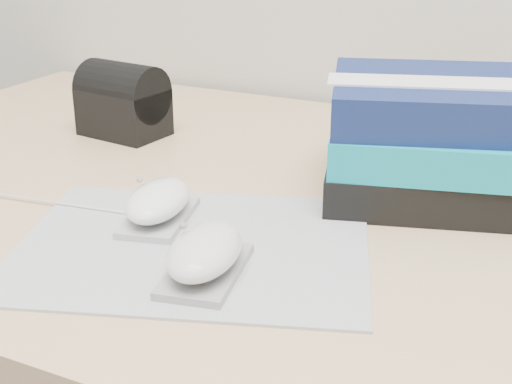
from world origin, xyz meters
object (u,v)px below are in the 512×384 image
at_px(mouse_front, 205,254).
at_px(pouch, 123,100).
at_px(mouse_rear, 158,203).
at_px(book_stack, 451,139).
at_px(desk, 392,355).

bearing_deg(mouse_front, pouch, 134.50).
bearing_deg(mouse_rear, book_stack, 40.57).
bearing_deg(mouse_front, book_stack, 62.96).
relative_size(mouse_rear, pouch, 0.95).
xyz_separation_m(desk, mouse_front, (-0.11, -0.29, 0.26)).
height_order(desk, pouch, pouch).
bearing_deg(desk, mouse_rear, -136.57).
bearing_deg(mouse_rear, desk, 43.43).
relative_size(book_stack, pouch, 2.53).
distance_m(mouse_rear, pouch, 0.33).
relative_size(desk, mouse_front, 12.85).
bearing_deg(pouch, mouse_rear, -48.36).
bearing_deg(desk, mouse_front, -111.37).
distance_m(desk, pouch, 0.52).
height_order(mouse_front, pouch, pouch).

